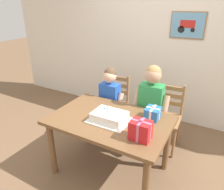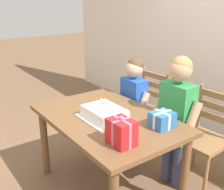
{
  "view_description": "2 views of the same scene",
  "coord_description": "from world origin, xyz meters",
  "px_view_note": "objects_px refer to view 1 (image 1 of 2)",
  "views": [
    {
      "loc": [
        1.02,
        -1.77,
        1.94
      ],
      "look_at": [
        -0.03,
        0.11,
        0.99
      ],
      "focal_mm": 33.55,
      "sensor_mm": 36.0,
      "label": 1
    },
    {
      "loc": [
        1.86,
        -1.3,
        1.76
      ],
      "look_at": [
        0.03,
        0.03,
        0.95
      ],
      "focal_mm": 45.94,
      "sensor_mm": 36.0,
      "label": 2
    }
  ],
  "objects_px": {
    "dining_table": "(110,126)",
    "chair_right": "(165,117)",
    "birthday_cake": "(109,117)",
    "gift_box_beside_cake": "(153,113)",
    "child_older": "(151,103)",
    "gift_box_red_large": "(141,130)",
    "child_younger": "(110,99)",
    "chair_left": "(113,104)"
  },
  "relations": [
    {
      "from": "dining_table",
      "to": "gift_box_red_large",
      "type": "xyz_separation_m",
      "value": [
        0.44,
        -0.19,
        0.2
      ]
    },
    {
      "from": "chair_left",
      "to": "child_older",
      "type": "bearing_deg",
      "value": -21.15
    },
    {
      "from": "chair_right",
      "to": "child_younger",
      "type": "xyz_separation_m",
      "value": [
        -0.74,
        -0.27,
        0.22
      ]
    },
    {
      "from": "gift_box_beside_cake",
      "to": "chair_right",
      "type": "relative_size",
      "value": 0.2
    },
    {
      "from": "dining_table",
      "to": "gift_box_red_large",
      "type": "bearing_deg",
      "value": -23.48
    },
    {
      "from": "chair_left",
      "to": "gift_box_beside_cake",
      "type": "bearing_deg",
      "value": -35.44
    },
    {
      "from": "child_older",
      "to": "dining_table",
      "type": "bearing_deg",
      "value": -116.34
    },
    {
      "from": "chair_right",
      "to": "child_older",
      "type": "relative_size",
      "value": 0.73
    },
    {
      "from": "dining_table",
      "to": "child_older",
      "type": "bearing_deg",
      "value": 63.66
    },
    {
      "from": "birthday_cake",
      "to": "child_younger",
      "type": "relative_size",
      "value": 0.39
    },
    {
      "from": "gift_box_red_large",
      "to": "child_older",
      "type": "distance_m",
      "value": 0.78
    },
    {
      "from": "child_older",
      "to": "chair_left",
      "type": "bearing_deg",
      "value": 158.85
    },
    {
      "from": "dining_table",
      "to": "chair_right",
      "type": "distance_m",
      "value": 0.95
    },
    {
      "from": "dining_table",
      "to": "gift_box_red_large",
      "type": "distance_m",
      "value": 0.52
    },
    {
      "from": "gift_box_red_large",
      "to": "chair_left",
      "type": "distance_m",
      "value": 1.39
    },
    {
      "from": "chair_right",
      "to": "child_older",
      "type": "bearing_deg",
      "value": -117.05
    },
    {
      "from": "birthday_cake",
      "to": "child_older",
      "type": "relative_size",
      "value": 0.35
    },
    {
      "from": "gift_box_red_large",
      "to": "birthday_cake",
      "type": "bearing_deg",
      "value": 161.05
    },
    {
      "from": "birthday_cake",
      "to": "gift_box_beside_cake",
      "type": "relative_size",
      "value": 2.41
    },
    {
      "from": "dining_table",
      "to": "child_younger",
      "type": "bearing_deg",
      "value": 119.94
    },
    {
      "from": "chair_right",
      "to": "child_younger",
      "type": "bearing_deg",
      "value": -159.92
    },
    {
      "from": "birthday_cake",
      "to": "chair_right",
      "type": "relative_size",
      "value": 0.48
    },
    {
      "from": "gift_box_red_large",
      "to": "gift_box_beside_cake",
      "type": "xyz_separation_m",
      "value": [
        -0.03,
        0.43,
        -0.03
      ]
    },
    {
      "from": "dining_table",
      "to": "gift_box_beside_cake",
      "type": "xyz_separation_m",
      "value": [
        0.41,
        0.24,
        0.17
      ]
    },
    {
      "from": "birthday_cake",
      "to": "gift_box_beside_cake",
      "type": "bearing_deg",
      "value": 36.12
    },
    {
      "from": "dining_table",
      "to": "gift_box_beside_cake",
      "type": "bearing_deg",
      "value": 30.15
    },
    {
      "from": "dining_table",
      "to": "gift_box_beside_cake",
      "type": "relative_size",
      "value": 7.3
    },
    {
      "from": "chair_left",
      "to": "child_younger",
      "type": "xyz_separation_m",
      "value": [
        0.1,
        -0.27,
        0.22
      ]
    },
    {
      "from": "chair_left",
      "to": "child_older",
      "type": "distance_m",
      "value": 0.81
    },
    {
      "from": "gift_box_red_large",
      "to": "chair_right",
      "type": "relative_size",
      "value": 0.24
    },
    {
      "from": "chair_right",
      "to": "child_older",
      "type": "xyz_separation_m",
      "value": [
        -0.14,
        -0.27,
        0.3
      ]
    },
    {
      "from": "birthday_cake",
      "to": "chair_left",
      "type": "height_order",
      "value": "birthday_cake"
    },
    {
      "from": "dining_table",
      "to": "child_younger",
      "type": "xyz_separation_m",
      "value": [
        -0.32,
        0.56,
        0.05
      ]
    },
    {
      "from": "chair_left",
      "to": "child_younger",
      "type": "bearing_deg",
      "value": -70.03
    },
    {
      "from": "birthday_cake",
      "to": "gift_box_red_large",
      "type": "bearing_deg",
      "value": -18.95
    },
    {
      "from": "gift_box_red_large",
      "to": "child_older",
      "type": "height_order",
      "value": "child_older"
    },
    {
      "from": "gift_box_beside_cake",
      "to": "child_older",
      "type": "height_order",
      "value": "child_older"
    },
    {
      "from": "child_younger",
      "to": "gift_box_red_large",
      "type": "bearing_deg",
      "value": -44.63
    },
    {
      "from": "gift_box_red_large",
      "to": "child_older",
      "type": "xyz_separation_m",
      "value": [
        -0.16,
        0.75,
        -0.07
      ]
    },
    {
      "from": "birthday_cake",
      "to": "chair_right",
      "type": "xyz_separation_m",
      "value": [
        0.4,
        0.88,
        -0.33
      ]
    },
    {
      "from": "chair_left",
      "to": "chair_right",
      "type": "relative_size",
      "value": 1.0
    },
    {
      "from": "gift_box_red_large",
      "to": "chair_left",
      "type": "xyz_separation_m",
      "value": [
        -0.86,
        1.03,
        -0.37
      ]
    }
  ]
}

